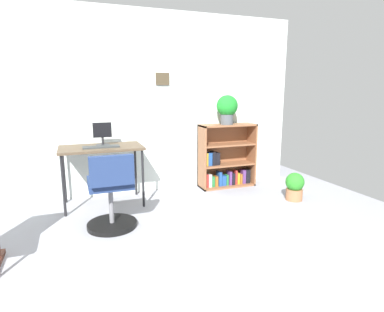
% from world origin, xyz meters
% --- Properties ---
extents(ground_plane, '(6.24, 6.24, 0.00)m').
position_xyz_m(ground_plane, '(0.00, 0.00, 0.00)').
color(ground_plane, '#92939D').
extents(wall_back, '(5.20, 0.12, 2.49)m').
position_xyz_m(wall_back, '(0.00, 2.15, 1.24)').
color(wall_back, silver).
rests_on(wall_back, ground_plane).
extents(desk, '(1.00, 0.58, 0.75)m').
position_xyz_m(desk, '(-0.30, 1.74, 0.69)').
color(desk, brown).
rests_on(desk, ground_plane).
extents(monitor, '(0.23, 0.17, 0.29)m').
position_xyz_m(monitor, '(-0.27, 1.81, 0.89)').
color(monitor, '#262628').
rests_on(monitor, desk).
extents(keyboard, '(0.43, 0.14, 0.02)m').
position_xyz_m(keyboard, '(-0.31, 1.66, 0.76)').
color(keyboard, '#323737').
rests_on(keyboard, desk).
extents(office_chair, '(0.52, 0.55, 0.82)m').
position_xyz_m(office_chair, '(-0.29, 0.95, 0.36)').
color(office_chair, black).
rests_on(office_chair, ground_plane).
extents(bookshelf_low, '(0.84, 0.30, 0.94)m').
position_xyz_m(bookshelf_low, '(1.50, 1.95, 0.41)').
color(bookshelf_low, brown).
rests_on(bookshelf_low, ground_plane).
extents(potted_plant_on_shelf, '(0.31, 0.31, 0.42)m').
position_xyz_m(potted_plant_on_shelf, '(1.49, 1.90, 1.18)').
color(potted_plant_on_shelf, '#474C51').
rests_on(potted_plant_on_shelf, bookshelf_low).
extents(potted_plant_floor, '(0.24, 0.24, 0.37)m').
position_xyz_m(potted_plant_floor, '(2.08, 1.04, 0.19)').
color(potted_plant_floor, '#9E6642').
rests_on(potted_plant_floor, ground_plane).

